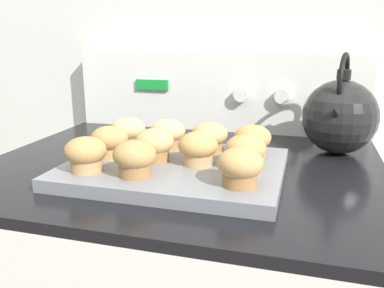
% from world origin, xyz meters
% --- Properties ---
extents(wall_back, '(8.00, 0.05, 2.40)m').
position_xyz_m(wall_back, '(0.00, 0.68, 1.20)').
color(wall_back, silver).
rests_on(wall_back, ground_plane).
extents(control_panel, '(0.75, 0.07, 0.20)m').
position_xyz_m(control_panel, '(0.00, 0.63, 1.01)').
color(control_panel, white).
rests_on(control_panel, stove_range).
extents(muffin_pan, '(0.38, 0.29, 0.02)m').
position_xyz_m(muffin_pan, '(0.01, 0.26, 0.92)').
color(muffin_pan, slate).
rests_on(muffin_pan, stove_range).
extents(muffin_r0_c0, '(0.07, 0.07, 0.06)m').
position_xyz_m(muffin_r0_c0, '(-0.12, 0.17, 0.97)').
color(muffin_r0_c0, tan).
rests_on(muffin_r0_c0, muffin_pan).
extents(muffin_r0_c1, '(0.07, 0.07, 0.06)m').
position_xyz_m(muffin_r0_c1, '(-0.03, 0.17, 0.97)').
color(muffin_r0_c1, olive).
rests_on(muffin_r0_c1, muffin_pan).
extents(muffin_r0_c3, '(0.07, 0.07, 0.06)m').
position_xyz_m(muffin_r0_c3, '(0.14, 0.18, 0.97)').
color(muffin_r0_c3, olive).
rests_on(muffin_r0_c3, muffin_pan).
extents(muffin_r1_c0, '(0.07, 0.07, 0.06)m').
position_xyz_m(muffin_r1_c0, '(-0.12, 0.26, 0.97)').
color(muffin_r1_c0, tan).
rests_on(muffin_r1_c0, muffin_pan).
extents(muffin_r1_c1, '(0.07, 0.07, 0.06)m').
position_xyz_m(muffin_r1_c1, '(-0.03, 0.26, 0.97)').
color(muffin_r1_c1, olive).
rests_on(muffin_r1_c1, muffin_pan).
extents(muffin_r1_c2, '(0.07, 0.07, 0.06)m').
position_xyz_m(muffin_r1_c2, '(0.05, 0.26, 0.97)').
color(muffin_r1_c2, tan).
rests_on(muffin_r1_c2, muffin_pan).
extents(muffin_r1_c3, '(0.07, 0.07, 0.06)m').
position_xyz_m(muffin_r1_c3, '(0.13, 0.26, 0.97)').
color(muffin_r1_c3, tan).
rests_on(muffin_r1_c3, muffin_pan).
extents(muffin_r2_c0, '(0.07, 0.07, 0.06)m').
position_xyz_m(muffin_r2_c0, '(-0.12, 0.34, 0.97)').
color(muffin_r2_c0, olive).
rests_on(muffin_r2_c0, muffin_pan).
extents(muffin_r2_c1, '(0.07, 0.07, 0.06)m').
position_xyz_m(muffin_r2_c1, '(-0.04, 0.34, 0.97)').
color(muffin_r2_c1, '#A37A4C').
rests_on(muffin_r2_c1, muffin_pan).
extents(muffin_r2_c2, '(0.07, 0.07, 0.06)m').
position_xyz_m(muffin_r2_c2, '(0.05, 0.34, 0.97)').
color(muffin_r2_c2, '#A37A4C').
rests_on(muffin_r2_c2, muffin_pan).
extents(muffin_r2_c3, '(0.07, 0.07, 0.06)m').
position_xyz_m(muffin_r2_c3, '(0.13, 0.34, 0.97)').
color(muffin_r2_c3, tan).
rests_on(muffin_r2_c3, muffin_pan).
extents(tea_kettle, '(0.15, 0.19, 0.21)m').
position_xyz_m(tea_kettle, '(0.29, 0.48, 0.99)').
color(tea_kettle, black).
rests_on(tea_kettle, stove_range).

